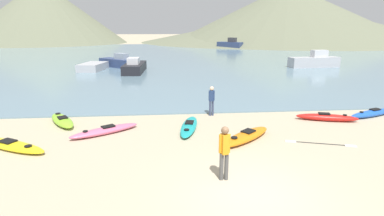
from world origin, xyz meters
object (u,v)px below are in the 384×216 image
at_px(kayak_on_sand_4, 189,126).
at_px(person_near_waterline, 212,99).
at_px(kayak_on_sand_5, 327,117).
at_px(moored_boat_0, 119,62).
at_px(moored_boat_1, 93,67).
at_px(moored_boat_3, 314,61).
at_px(loose_paddle, 320,143).
at_px(kayak_on_sand_0, 62,120).
at_px(kayak_on_sand_2, 246,136).
at_px(person_near_foreground, 224,150).
at_px(moored_boat_4, 230,45).
at_px(kayak_on_sand_1, 373,113).
at_px(kayak_on_sand_3, 105,131).
at_px(kayak_on_sand_6, 11,145).
at_px(moored_boat_2, 135,67).

xyz_separation_m(kayak_on_sand_4, person_near_waterline, (1.40, 2.11, 0.80)).
relative_size(kayak_on_sand_5, moored_boat_0, 0.61).
xyz_separation_m(person_near_waterline, moored_boat_1, (-10.36, 18.37, -0.48)).
xyz_separation_m(kayak_on_sand_5, moored_boat_3, (9.46, 20.21, 0.58)).
bearing_deg(loose_paddle, moored_boat_3, 63.86).
relative_size(kayak_on_sand_5, person_near_waterline, 1.90).
distance_m(kayak_on_sand_0, kayak_on_sand_2, 9.08).
bearing_deg(moored_boat_1, person_near_foreground, -69.20).
xyz_separation_m(kayak_on_sand_2, person_near_waterline, (-0.92, 3.77, 0.76)).
xyz_separation_m(moored_boat_1, moored_boat_3, (25.62, 0.37, 0.31)).
distance_m(kayak_on_sand_2, kayak_on_sand_4, 2.85).
height_order(kayak_on_sand_0, moored_boat_4, moored_boat_4).
relative_size(kayak_on_sand_0, kayak_on_sand_1, 0.85).
relative_size(kayak_on_sand_0, loose_paddle, 1.03).
distance_m(kayak_on_sand_0, person_near_waterline, 7.71).
relative_size(kayak_on_sand_3, person_near_foreground, 1.72).
distance_m(kayak_on_sand_6, person_near_foreground, 8.63).
height_order(kayak_on_sand_0, person_near_waterline, person_near_waterline).
distance_m(kayak_on_sand_1, moored_boat_3, 20.75).
distance_m(person_near_foreground, person_near_waterline, 7.10).
bearing_deg(moored_boat_3, person_near_foreground, -121.73).
height_order(person_near_waterline, moored_boat_0, moored_boat_0).
distance_m(moored_boat_0, moored_boat_3, 23.19).
bearing_deg(moored_boat_1, moored_boat_0, 42.22).
distance_m(kayak_on_sand_5, person_near_foreground, 8.61).
bearing_deg(loose_paddle, moored_boat_2, 114.42).
bearing_deg(kayak_on_sand_6, kayak_on_sand_1, 9.42).
bearing_deg(person_near_foreground, moored_boat_1, 110.80).
distance_m(kayak_on_sand_2, moored_boat_1, 24.84).
bearing_deg(person_near_foreground, kayak_on_sand_6, 157.67).
relative_size(person_near_waterline, moored_boat_0, 0.32).
height_order(kayak_on_sand_0, moored_boat_3, moored_boat_3).
relative_size(kayak_on_sand_0, person_near_waterline, 1.72).
bearing_deg(kayak_on_sand_3, moored_boat_4, 72.10).
distance_m(kayak_on_sand_2, kayak_on_sand_6, 9.56).
xyz_separation_m(kayak_on_sand_0, moored_boat_4, (19.78, 52.12, 0.71)).
height_order(person_near_foreground, moored_boat_0, person_near_foreground).
height_order(moored_boat_0, loose_paddle, moored_boat_0).
bearing_deg(moored_boat_0, kayak_on_sand_1, -52.54).
height_order(kayak_on_sand_0, moored_boat_0, moored_boat_0).
height_order(person_near_foreground, moored_boat_3, moored_boat_3).
height_order(kayak_on_sand_3, moored_boat_0, moored_boat_0).
distance_m(kayak_on_sand_2, moored_boat_4, 56.28).
xyz_separation_m(person_near_waterline, loose_paddle, (3.86, -4.47, -0.92)).
height_order(kayak_on_sand_1, kayak_on_sand_5, kayak_on_sand_5).
bearing_deg(kayak_on_sand_6, kayak_on_sand_5, 9.19).
distance_m(kayak_on_sand_5, loose_paddle, 3.57).
relative_size(kayak_on_sand_0, moored_boat_1, 0.64).
distance_m(kayak_on_sand_5, moored_boat_3, 22.32).
xyz_separation_m(kayak_on_sand_5, moored_boat_2, (-11.44, 17.95, 0.43)).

